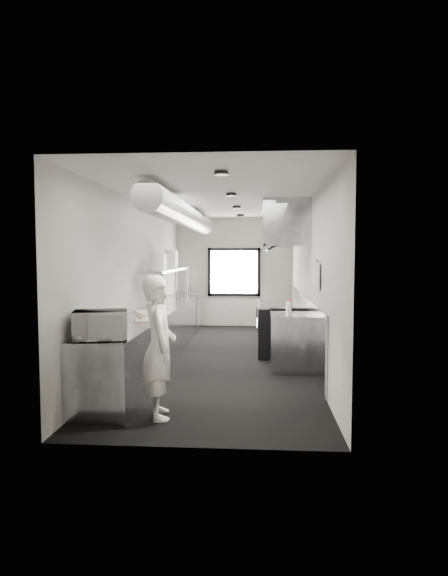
% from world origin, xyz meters
% --- Properties ---
extents(floor, '(3.00, 8.00, 0.01)m').
position_xyz_m(floor, '(0.00, 0.00, 0.00)').
color(floor, black).
rests_on(floor, ground).
extents(ceiling, '(3.00, 8.00, 0.01)m').
position_xyz_m(ceiling, '(0.00, 0.00, 2.80)').
color(ceiling, beige).
rests_on(ceiling, wall_back).
extents(wall_back, '(3.00, 0.02, 2.80)m').
position_xyz_m(wall_back, '(0.00, 4.00, 1.40)').
color(wall_back, '#BBB8B1').
rests_on(wall_back, floor).
extents(wall_front, '(3.00, 0.02, 2.80)m').
position_xyz_m(wall_front, '(0.00, -4.00, 1.40)').
color(wall_front, '#BBB8B1').
rests_on(wall_front, floor).
extents(wall_left, '(0.02, 8.00, 2.80)m').
position_xyz_m(wall_left, '(-1.50, 0.00, 1.40)').
color(wall_left, '#BBB8B1').
rests_on(wall_left, floor).
extents(wall_right, '(0.02, 8.00, 2.80)m').
position_xyz_m(wall_right, '(1.50, 0.00, 1.40)').
color(wall_right, '#BBB8B1').
rests_on(wall_right, floor).
extents(wall_cladding, '(0.03, 5.50, 1.10)m').
position_xyz_m(wall_cladding, '(1.48, 0.30, 0.55)').
color(wall_cladding, gray).
rests_on(wall_cladding, wall_right).
extents(hvac_duct, '(0.40, 6.40, 0.40)m').
position_xyz_m(hvac_duct, '(-0.70, 0.40, 2.55)').
color(hvac_duct, '#94979C').
rests_on(hvac_duct, ceiling).
extents(service_window, '(1.36, 0.05, 1.25)m').
position_xyz_m(service_window, '(0.00, 3.96, 1.40)').
color(service_window, silver).
rests_on(service_window, wall_back).
extents(exhaust_hood, '(0.81, 2.20, 0.88)m').
position_xyz_m(exhaust_hood, '(1.10, 0.70, 2.39)').
color(exhaust_hood, gray).
rests_on(exhaust_hood, ceiling).
extents(prep_counter, '(0.70, 6.00, 0.90)m').
position_xyz_m(prep_counter, '(-1.15, -0.50, 0.45)').
color(prep_counter, gray).
rests_on(prep_counter, floor).
extents(pass_shelf, '(0.45, 3.00, 0.68)m').
position_xyz_m(pass_shelf, '(-1.19, 1.00, 1.54)').
color(pass_shelf, gray).
rests_on(pass_shelf, prep_counter).
extents(range, '(0.88, 1.60, 0.94)m').
position_xyz_m(range, '(1.04, 0.70, 0.47)').
color(range, black).
rests_on(range, floor).
extents(bottle_station, '(0.65, 0.80, 0.90)m').
position_xyz_m(bottle_station, '(1.15, -0.70, 0.45)').
color(bottle_station, gray).
rests_on(bottle_station, floor).
extents(far_work_table, '(0.70, 1.20, 0.90)m').
position_xyz_m(far_work_table, '(-1.15, 3.20, 0.45)').
color(far_work_table, gray).
rests_on(far_work_table, floor).
extents(notice_sheet_a, '(0.02, 0.28, 0.38)m').
position_xyz_m(notice_sheet_a, '(1.47, -1.20, 1.60)').
color(notice_sheet_a, silver).
rests_on(notice_sheet_a, wall_right).
extents(notice_sheet_b, '(0.02, 0.28, 0.38)m').
position_xyz_m(notice_sheet_b, '(1.47, -1.55, 1.55)').
color(notice_sheet_b, silver).
rests_on(notice_sheet_b, wall_right).
extents(line_cook, '(0.54, 0.68, 1.62)m').
position_xyz_m(line_cook, '(-0.50, -3.14, 0.81)').
color(line_cook, silver).
rests_on(line_cook, floor).
extents(microwave, '(0.64, 0.54, 0.33)m').
position_xyz_m(microwave, '(-1.15, -3.20, 1.06)').
color(microwave, white).
rests_on(microwave, prep_counter).
extents(deli_tub_a, '(0.19, 0.19, 0.11)m').
position_xyz_m(deli_tub_a, '(-1.34, -2.78, 0.95)').
color(deli_tub_a, silver).
rests_on(deli_tub_a, prep_counter).
extents(deli_tub_b, '(0.18, 0.18, 0.10)m').
position_xyz_m(deli_tub_b, '(-1.27, -2.36, 0.95)').
color(deli_tub_b, silver).
rests_on(deli_tub_b, prep_counter).
extents(newspaper, '(0.40, 0.48, 0.01)m').
position_xyz_m(newspaper, '(-0.96, -1.59, 0.91)').
color(newspaper, white).
rests_on(newspaper, prep_counter).
extents(small_plate, '(0.18, 0.18, 0.01)m').
position_xyz_m(small_plate, '(-1.10, -1.55, 0.91)').
color(small_plate, white).
rests_on(small_plate, prep_counter).
extents(pastry, '(0.09, 0.09, 0.09)m').
position_xyz_m(pastry, '(-1.10, -1.55, 0.96)').
color(pastry, tan).
rests_on(pastry, small_plate).
extents(cutting_board, '(0.69, 0.78, 0.02)m').
position_xyz_m(cutting_board, '(-1.11, -0.72, 0.91)').
color(cutting_board, white).
rests_on(cutting_board, prep_counter).
extents(knife_block, '(0.11, 0.23, 0.25)m').
position_xyz_m(knife_block, '(-1.27, 0.64, 1.02)').
color(knife_block, '#4F341C').
rests_on(knife_block, prep_counter).
extents(plate_stack_a, '(0.35, 0.35, 0.31)m').
position_xyz_m(plate_stack_a, '(-1.19, 0.18, 1.73)').
color(plate_stack_a, white).
rests_on(plate_stack_a, pass_shelf).
extents(plate_stack_b, '(0.27, 0.27, 0.30)m').
position_xyz_m(plate_stack_b, '(-1.21, 0.65, 1.72)').
color(plate_stack_b, white).
rests_on(plate_stack_b, pass_shelf).
extents(plate_stack_c, '(0.32, 0.32, 0.36)m').
position_xyz_m(plate_stack_c, '(-1.17, 1.32, 1.75)').
color(plate_stack_c, white).
rests_on(plate_stack_c, pass_shelf).
extents(plate_stack_d, '(0.26, 0.26, 0.38)m').
position_xyz_m(plate_stack_d, '(-1.19, 1.60, 1.76)').
color(plate_stack_d, white).
rests_on(plate_stack_d, pass_shelf).
extents(squeeze_bottle_a, '(0.06, 0.06, 0.17)m').
position_xyz_m(squeeze_bottle_a, '(1.08, -1.00, 0.98)').
color(squeeze_bottle_a, white).
rests_on(squeeze_bottle_a, bottle_station).
extents(squeeze_bottle_b, '(0.08, 0.08, 0.20)m').
position_xyz_m(squeeze_bottle_b, '(1.12, -0.81, 1.00)').
color(squeeze_bottle_b, white).
rests_on(squeeze_bottle_b, bottle_station).
extents(squeeze_bottle_c, '(0.07, 0.07, 0.17)m').
position_xyz_m(squeeze_bottle_c, '(1.13, -0.66, 0.99)').
color(squeeze_bottle_c, white).
rests_on(squeeze_bottle_c, bottle_station).
extents(squeeze_bottle_d, '(0.07, 0.07, 0.17)m').
position_xyz_m(squeeze_bottle_d, '(1.13, -0.53, 0.98)').
color(squeeze_bottle_d, white).
rests_on(squeeze_bottle_d, bottle_station).
extents(squeeze_bottle_e, '(0.07, 0.07, 0.17)m').
position_xyz_m(squeeze_bottle_e, '(1.12, -0.39, 0.99)').
color(squeeze_bottle_e, white).
rests_on(squeeze_bottle_e, bottle_station).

